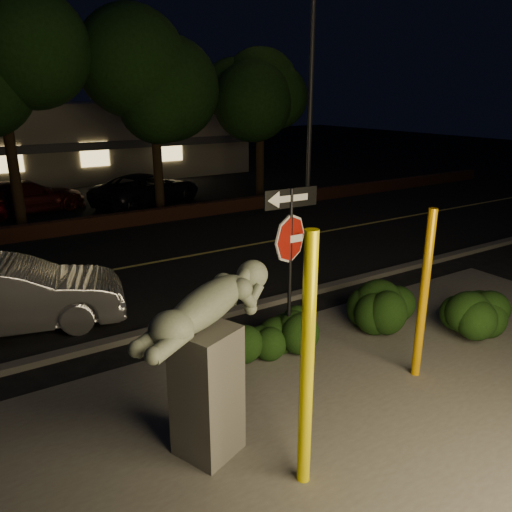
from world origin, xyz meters
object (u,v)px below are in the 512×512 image
at_px(silver_sedan, 8,296).
at_px(parked_car_dark, 147,189).
at_px(yellow_pole_right, 424,296).
at_px(signpost, 291,239).
at_px(sculpture, 208,350).
at_px(streetlight, 308,48).
at_px(parked_car_darkred, 26,197).
at_px(yellow_pole_left, 307,366).

xyz_separation_m(silver_sedan, parked_car_dark, (6.45, 9.66, -0.05)).
bearing_deg(yellow_pole_right, silver_sedan, 135.01).
relative_size(yellow_pole_right, signpost, 0.95).
height_order(yellow_pole_right, signpost, signpost).
xyz_separation_m(signpost, sculpture, (-2.38, -1.57, -0.66)).
height_order(streetlight, silver_sedan, streetlight).
height_order(yellow_pole_right, streetlight, streetlight).
bearing_deg(signpost, silver_sedan, 140.42).
xyz_separation_m(yellow_pole_right, streetlight, (7.68, 13.08, 4.87)).
xyz_separation_m(streetlight, parked_car_dark, (-6.66, 2.00, -5.62)).
relative_size(signpost, streetlight, 0.28).
xyz_separation_m(signpost, silver_sedan, (-4.09, 3.67, -1.41)).
height_order(yellow_pole_right, parked_car_darkred, yellow_pole_right).
bearing_deg(silver_sedan, parked_car_darkred, 3.58).
relative_size(yellow_pole_left, sculpture, 1.32).
xyz_separation_m(yellow_pole_left, silver_sedan, (-2.39, 6.33, -0.86)).
relative_size(signpost, sculpture, 1.26).
bearing_deg(signpost, sculpture, -144.22).
xyz_separation_m(signpost, streetlight, (9.02, 11.33, 4.16)).
relative_size(yellow_pole_left, yellow_pole_right, 1.11).
distance_m(yellow_pole_left, silver_sedan, 6.82).
xyz_separation_m(yellow_pole_left, parked_car_darkred, (-0.47, 17.10, -0.93)).
relative_size(yellow_pole_right, silver_sedan, 0.65).
relative_size(yellow_pole_left, silver_sedan, 0.73).
bearing_deg(yellow_pole_right, sculpture, 177.19).
bearing_deg(yellow_pole_left, parked_car_dark, 75.78).
bearing_deg(signpost, parked_car_dark, 82.29).
relative_size(streetlight, silver_sedan, 2.44).
relative_size(sculpture, streetlight, 0.22).
xyz_separation_m(sculpture, parked_car_darkred, (0.22, 16.01, -0.82)).
distance_m(silver_sedan, parked_car_darkred, 10.94).
relative_size(signpost, parked_car_dark, 0.62).
height_order(yellow_pole_left, parked_car_dark, yellow_pole_left).
relative_size(yellow_pole_left, parked_car_dark, 0.65).
bearing_deg(sculpture, silver_sedan, 86.29).
bearing_deg(streetlight, parked_car_dark, 158.74).
xyz_separation_m(parked_car_darkred, parked_car_dark, (4.53, -1.11, 0.02)).
height_order(yellow_pole_left, signpost, yellow_pole_left).
bearing_deg(yellow_pole_right, parked_car_darkred, 102.21).
bearing_deg(parked_car_darkred, streetlight, -115.54).
distance_m(streetlight, parked_car_darkred, 12.91).
bearing_deg(streetlight, yellow_pole_right, -124.92).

